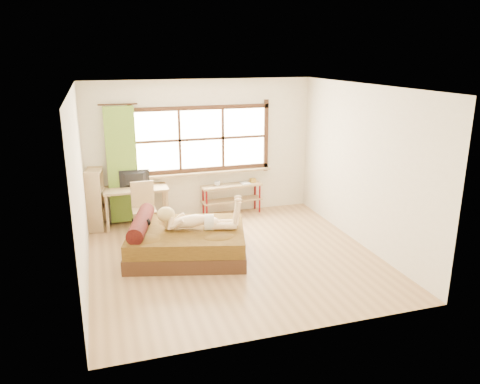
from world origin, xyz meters
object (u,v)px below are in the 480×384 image
object	(u,v)px
pipe_shelf	(232,192)
kitten	(140,225)
chair	(144,205)
bed	(184,241)
bookshelf	(95,199)
desk	(136,193)
woman	(196,212)

from	to	relation	value
pipe_shelf	kitten	bearing A→B (deg)	-143.48
chair	bed	bearing A→B (deg)	-68.02
bed	kitten	size ratio (longest dim) A/B	7.80
bookshelf	pipe_shelf	bearing A→B (deg)	10.86
chair	kitten	bearing A→B (deg)	-97.92
desk	bookshelf	size ratio (longest dim) A/B	1.05
kitten	chair	world-z (taller)	chair
woman	bookshelf	world-z (taller)	bookshelf
kitten	pipe_shelf	bearing A→B (deg)	54.55
bed	kitten	xyz separation A→B (m)	(-0.68, 0.09, 0.32)
kitten	woman	bearing A→B (deg)	4.90
woman	pipe_shelf	distance (m)	2.16
woman	kitten	distance (m)	0.90
bookshelf	desk	bearing A→B (deg)	6.21
pipe_shelf	bookshelf	size ratio (longest dim) A/B	1.10
desk	chair	bearing A→B (deg)	-74.23
bed	desk	world-z (taller)	desk
chair	pipe_shelf	bearing A→B (deg)	15.25
bed	kitten	world-z (taller)	bed
kitten	chair	distance (m)	1.20
bed	desk	bearing A→B (deg)	124.96
woman	chair	xyz separation A→B (m)	(-0.70, 1.33, -0.22)
bed	pipe_shelf	xyz separation A→B (m)	(1.32, 1.76, 0.20)
bed	woman	size ratio (longest dim) A/B	1.67
chair	pipe_shelf	xyz separation A→B (m)	(1.82, 0.49, -0.06)
bookshelf	chair	bearing A→B (deg)	-16.70
kitten	desk	size ratio (longest dim) A/B	0.23
bed	kitten	bearing A→B (deg)	-172.77
woman	bookshelf	size ratio (longest dim) A/B	1.14
woman	pipe_shelf	world-z (taller)	woman
desk	pipe_shelf	xyz separation A→B (m)	(1.93, 0.12, -0.19)
woman	kitten	bearing A→B (deg)	-175.10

